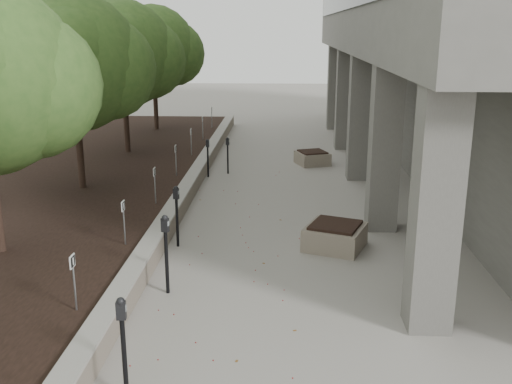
% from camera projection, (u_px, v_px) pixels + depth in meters
% --- Properties ---
extents(ground, '(90.00, 90.00, 0.00)m').
position_uv_depth(ground, '(217.00, 352.00, 9.03)').
color(ground, gray).
rests_on(ground, ground).
extents(retaining_wall, '(0.39, 26.00, 0.50)m').
position_uv_depth(retaining_wall, '(191.00, 184.00, 17.70)').
color(retaining_wall, gray).
rests_on(retaining_wall, ground).
extents(planting_bed, '(7.00, 26.00, 0.40)m').
position_uv_depth(planting_bed, '(72.00, 184.00, 17.89)').
color(planting_bed, black).
rests_on(planting_bed, ground).
extents(crabapple_tree_3, '(4.60, 4.00, 5.44)m').
position_uv_depth(crabapple_tree_3, '(75.00, 92.00, 16.11)').
color(crabapple_tree_3, '#325621').
rests_on(crabapple_tree_3, planting_bed).
extents(crabapple_tree_4, '(4.60, 4.00, 5.44)m').
position_uv_depth(crabapple_tree_4, '(124.00, 77.00, 20.91)').
color(crabapple_tree_4, '#325621').
rests_on(crabapple_tree_4, planting_bed).
extents(crabapple_tree_5, '(4.60, 4.00, 5.44)m').
position_uv_depth(crabapple_tree_5, '(154.00, 68.00, 25.72)').
color(crabapple_tree_5, '#325621').
rests_on(crabapple_tree_5, planting_bed).
extents(parking_sign_2, '(0.04, 0.22, 0.96)m').
position_uv_depth(parking_sign_2, '(74.00, 283.00, 9.39)').
color(parking_sign_2, black).
rests_on(parking_sign_2, planting_bed).
extents(parking_sign_3, '(0.04, 0.22, 0.96)m').
position_uv_depth(parking_sign_3, '(124.00, 223.00, 12.27)').
color(parking_sign_3, black).
rests_on(parking_sign_3, planting_bed).
extents(parking_sign_4, '(0.04, 0.22, 0.96)m').
position_uv_depth(parking_sign_4, '(155.00, 186.00, 15.16)').
color(parking_sign_4, black).
rests_on(parking_sign_4, planting_bed).
extents(parking_sign_5, '(0.04, 0.22, 0.96)m').
position_uv_depth(parking_sign_5, '(176.00, 160.00, 18.04)').
color(parking_sign_5, black).
rests_on(parking_sign_5, planting_bed).
extents(parking_sign_6, '(0.04, 0.22, 0.96)m').
position_uv_depth(parking_sign_6, '(191.00, 142.00, 20.92)').
color(parking_sign_6, black).
rests_on(parking_sign_6, planting_bed).
extents(parking_sign_7, '(0.04, 0.22, 0.96)m').
position_uv_depth(parking_sign_7, '(203.00, 128.00, 23.81)').
color(parking_sign_7, black).
rests_on(parking_sign_7, planting_bed).
extents(parking_sign_8, '(0.04, 0.22, 0.96)m').
position_uv_depth(parking_sign_8, '(212.00, 117.00, 26.69)').
color(parking_sign_8, black).
rests_on(parking_sign_8, planting_bed).
extents(parking_meter_1, '(0.16, 0.12, 1.48)m').
position_uv_depth(parking_meter_1, '(124.00, 349.00, 7.73)').
color(parking_meter_1, black).
rests_on(parking_meter_1, ground).
extents(parking_meter_2, '(0.18, 0.14, 1.55)m').
position_uv_depth(parking_meter_2, '(166.00, 255.00, 10.84)').
color(parking_meter_2, black).
rests_on(parking_meter_2, ground).
extents(parking_meter_3, '(0.16, 0.13, 1.43)m').
position_uv_depth(parking_meter_3, '(177.00, 217.00, 13.20)').
color(parking_meter_3, black).
rests_on(parking_meter_3, ground).
extents(parking_meter_4, '(0.14, 0.11, 1.26)m').
position_uv_depth(parking_meter_4, '(228.00, 156.00, 19.89)').
color(parking_meter_4, black).
rests_on(parking_meter_4, ground).
extents(parking_meter_5, '(0.13, 0.10, 1.29)m').
position_uv_depth(parking_meter_5, '(208.00, 158.00, 19.43)').
color(parking_meter_5, black).
rests_on(parking_meter_5, ground).
extents(planter_front, '(1.58, 1.58, 0.57)m').
position_uv_depth(planter_front, '(335.00, 236.00, 13.24)').
color(planter_front, gray).
rests_on(planter_front, ground).
extents(planter_back, '(1.36, 1.36, 0.49)m').
position_uv_depth(planter_back, '(312.00, 158.00, 21.36)').
color(planter_back, gray).
rests_on(planter_back, ground).
extents(berry_scatter, '(3.30, 14.10, 0.02)m').
position_uv_depth(berry_scatter, '(237.00, 239.00, 13.84)').
color(berry_scatter, maroon).
rests_on(berry_scatter, ground).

